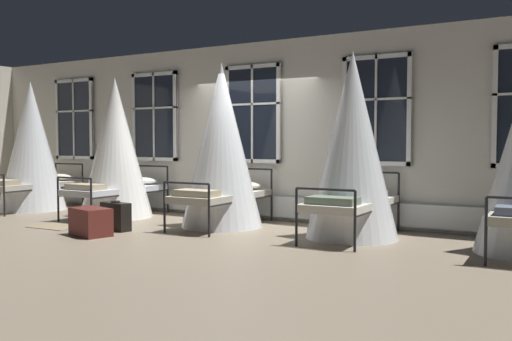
{
  "coord_description": "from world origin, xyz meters",
  "views": [
    {
      "loc": [
        5.08,
        -7.53,
        1.39
      ],
      "look_at": [
        0.71,
        0.06,
        0.94
      ],
      "focal_mm": 39.09,
      "sensor_mm": 36.0,
      "label": 1
    }
  ],
  "objects": [
    {
      "name": "suitcase_dark",
      "position": [
        -1.18,
        -1.09,
        0.22
      ],
      "size": [
        0.59,
        0.31,
        0.47
      ],
      "rotation": [
        0.0,
        0.0,
        -0.19
      ],
      "color": "black",
      "rests_on": "ground"
    },
    {
      "name": "back_wall_with_windows",
      "position": [
        0.0,
        1.28,
        1.59
      ],
      "size": [
        13.59,
        0.1,
        3.19
      ],
      "primitive_type": "cube",
      "color": "beige",
      "rests_on": "ground"
    },
    {
      "name": "ground",
      "position": [
        0.0,
        0.0,
        0.0
      ],
      "size": [
        25.18,
        25.18,
        0.0
      ],
      "primitive_type": "plane",
      "color": "gray"
    },
    {
      "name": "cot_third",
      "position": [
        0.04,
        0.09,
        1.3
      ],
      "size": [
        1.34,
        2.01,
        2.69
      ],
      "rotation": [
        0.0,
        0.0,
        1.58
      ],
      "color": "black",
      "rests_on": "ground"
    },
    {
      "name": "window_bank",
      "position": [
        0.0,
        1.16,
        1.03
      ],
      "size": [
        10.29,
        0.1,
        2.71
      ],
      "color": "black",
      "rests_on": "ground"
    },
    {
      "name": "cot_fourth",
      "position": [
        2.28,
        0.11,
        1.31
      ],
      "size": [
        1.34,
        2.0,
        2.7
      ],
      "rotation": [
        0.0,
        0.0,
        1.57
      ],
      "color": "black",
      "rests_on": "ground"
    },
    {
      "name": "cot_second",
      "position": [
        -2.31,
        0.1,
        1.25
      ],
      "size": [
        1.34,
        2.01,
        2.58
      ],
      "rotation": [
        0.0,
        0.0,
        1.55
      ],
      "color": "black",
      "rests_on": "ground"
    },
    {
      "name": "rug_second",
      "position": [
        -2.29,
        -1.31,
        0.01
      ],
      "size": [
        0.82,
        0.59,
        0.01
      ],
      "primitive_type": "cube",
      "rotation": [
        0.0,
        0.0,
        0.04
      ],
      "color": "#8E7A5B",
      "rests_on": "ground"
    },
    {
      "name": "cot_first",
      "position": [
        -4.59,
        0.06,
        1.27
      ],
      "size": [
        1.34,
        2.02,
        2.63
      ],
      "rotation": [
        0.0,
        0.0,
        1.6
      ],
      "color": "black",
      "rests_on": "ground"
    },
    {
      "name": "travel_trunk",
      "position": [
        -1.14,
        -1.64,
        0.21
      ],
      "size": [
        0.73,
        0.56,
        0.41
      ],
      "primitive_type": "cube",
      "rotation": [
        0.0,
        0.0,
        -0.29
      ],
      "color": "#5B231E",
      "rests_on": "ground"
    }
  ]
}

